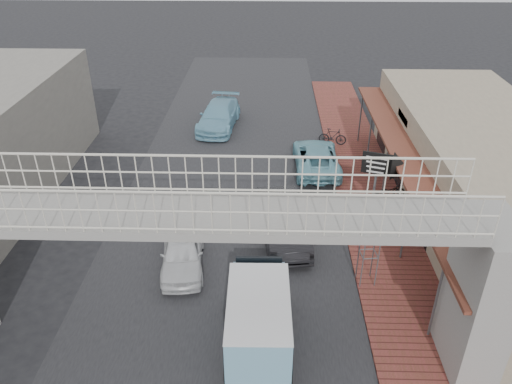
# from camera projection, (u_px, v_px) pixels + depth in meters

# --- Properties ---
(ground) EXTENTS (120.00, 120.00, 0.00)m
(ground) POSITION_uv_depth(u_px,v_px,m) (221.00, 272.00, 18.69)
(ground) COLOR black
(ground) RESTS_ON ground
(road_strip) EXTENTS (10.00, 60.00, 0.01)m
(road_strip) POSITION_uv_depth(u_px,v_px,m) (221.00, 272.00, 18.69)
(road_strip) COLOR black
(road_strip) RESTS_ON ground
(sidewalk) EXTENTS (3.00, 40.00, 0.10)m
(sidewalk) POSITION_uv_depth(u_px,v_px,m) (380.00, 229.00, 21.10)
(sidewalk) COLOR brown
(sidewalk) RESTS_ON ground
(shophouse_row) EXTENTS (7.20, 18.00, 4.00)m
(shophouse_row) POSITION_uv_depth(u_px,v_px,m) (488.00, 178.00, 20.88)
(shophouse_row) COLOR gray
(shophouse_row) RESTS_ON ground
(footbridge) EXTENTS (16.40, 2.40, 6.34)m
(footbridge) POSITION_uv_depth(u_px,v_px,m) (204.00, 275.00, 13.64)
(footbridge) COLOR gray
(footbridge) RESTS_ON ground
(white_hatchback) EXTENTS (1.98, 4.00, 1.31)m
(white_hatchback) POSITION_uv_depth(u_px,v_px,m) (182.00, 251.00, 18.75)
(white_hatchback) COLOR silver
(white_hatchback) RESTS_ON ground
(dark_sedan) EXTENTS (2.28, 4.94, 1.57)m
(dark_sedan) POSITION_uv_depth(u_px,v_px,m) (283.00, 221.00, 20.29)
(dark_sedan) COLOR black
(dark_sedan) RESTS_ON ground
(angkot_curb) EXTENTS (2.29, 4.81, 1.33)m
(angkot_curb) POSITION_uv_depth(u_px,v_px,m) (316.00, 157.00, 25.65)
(angkot_curb) COLOR #6CACBC
(angkot_curb) RESTS_ON ground
(angkot_far) EXTENTS (2.63, 5.31, 1.49)m
(angkot_far) POSITION_uv_depth(u_px,v_px,m) (219.00, 116.00, 30.46)
(angkot_far) COLOR #72ACC5
(angkot_far) RESTS_ON ground
(angkot_van) EXTENTS (2.00, 4.22, 2.05)m
(angkot_van) POSITION_uv_depth(u_px,v_px,m) (259.00, 314.00, 14.99)
(angkot_van) COLOR black
(angkot_van) RESTS_ON ground
(motorcycle_near) EXTENTS (2.00, 1.30, 0.99)m
(motorcycle_near) POSITION_uv_depth(u_px,v_px,m) (387.00, 193.00, 22.62)
(motorcycle_near) COLOR black
(motorcycle_near) RESTS_ON sidewalk
(motorcycle_far) EXTENTS (1.62, 0.73, 0.94)m
(motorcycle_far) POSITION_uv_depth(u_px,v_px,m) (333.00, 137.00, 28.17)
(motorcycle_far) COLOR black
(motorcycle_far) RESTS_ON sidewalk
(street_clock) EXTENTS (0.75, 0.64, 2.98)m
(street_clock) POSITION_uv_depth(u_px,v_px,m) (373.00, 225.00, 16.87)
(street_clock) COLOR #59595B
(street_clock) RESTS_ON sidewalk
(arrow_sign) EXTENTS (1.97, 1.32, 3.25)m
(arrow_sign) POSITION_uv_depth(u_px,v_px,m) (397.00, 168.00, 20.14)
(arrow_sign) COLOR #59595B
(arrow_sign) RESTS_ON sidewalk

